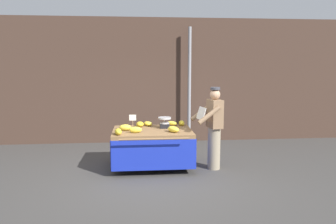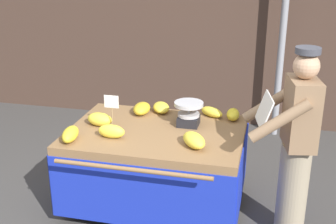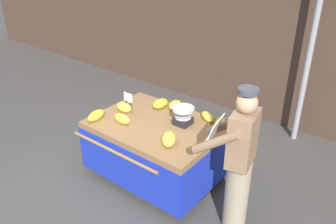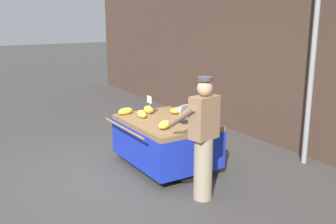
{
  "view_description": "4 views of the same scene",
  "coord_description": "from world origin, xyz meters",
  "px_view_note": "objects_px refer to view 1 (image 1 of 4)",
  "views": [
    {
      "loc": [
        -0.31,
        -6.01,
        2.15
      ],
      "look_at": [
        0.31,
        0.58,
        1.2
      ],
      "focal_mm": 34.75,
      "sensor_mm": 36.0,
      "label": 1
    },
    {
      "loc": [
        1.0,
        -3.07,
        2.46
      ],
      "look_at": [
        0.08,
        0.77,
        0.97
      ],
      "focal_mm": 47.68,
      "sensor_mm": 36.0,
      "label": 2
    },
    {
      "loc": [
        2.52,
        -2.32,
        3.02
      ],
      "look_at": [
        0.13,
        0.73,
        1.0
      ],
      "focal_mm": 37.7,
      "sensor_mm": 36.0,
      "label": 3
    },
    {
      "loc": [
        5.27,
        -2.58,
        2.49
      ],
      "look_at": [
        0.3,
        0.52,
        1.03
      ],
      "focal_mm": 41.79,
      "sensor_mm": 36.0,
      "label": 4
    }
  ],
  "objects_px": {
    "weighing_scale": "(165,123)",
    "banana_bunch_2": "(182,123)",
    "banana_bunch_4": "(173,129)",
    "banana_bunch_5": "(172,123)",
    "banana_bunch_6": "(125,128)",
    "banana_bunch_7": "(140,124)",
    "price_sign": "(133,119)",
    "street_pole": "(189,86)",
    "vendor_person": "(214,128)",
    "banana_bunch_0": "(136,130)",
    "banana_bunch_3": "(148,124)",
    "banana_bunch_1": "(118,132)",
    "banana_cart": "(152,140)"
  },
  "relations": [
    {
      "from": "weighing_scale",
      "to": "banana_bunch_2",
      "type": "relative_size",
      "value": 1.29
    },
    {
      "from": "banana_cart",
      "to": "banana_bunch_1",
      "type": "distance_m",
      "value": 0.84
    },
    {
      "from": "price_sign",
      "to": "banana_bunch_0",
      "type": "xyz_separation_m",
      "value": [
        0.06,
        -0.18,
        -0.18
      ]
    },
    {
      "from": "price_sign",
      "to": "banana_bunch_2",
      "type": "relative_size",
      "value": 1.57
    },
    {
      "from": "weighing_scale",
      "to": "banana_bunch_7",
      "type": "bearing_deg",
      "value": 160.01
    },
    {
      "from": "banana_bunch_4",
      "to": "vendor_person",
      "type": "relative_size",
      "value": 0.17
    },
    {
      "from": "banana_cart",
      "to": "banana_bunch_7",
      "type": "xyz_separation_m",
      "value": [
        -0.26,
        0.39,
        0.27
      ]
    },
    {
      "from": "banana_bunch_0",
      "to": "banana_bunch_2",
      "type": "bearing_deg",
      "value": 34.32
    },
    {
      "from": "street_pole",
      "to": "banana_bunch_4",
      "type": "relative_size",
      "value": 10.88
    },
    {
      "from": "weighing_scale",
      "to": "banana_bunch_4",
      "type": "relative_size",
      "value": 0.96
    },
    {
      "from": "weighing_scale",
      "to": "banana_bunch_2",
      "type": "distance_m",
      "value": 0.47
    },
    {
      "from": "banana_bunch_5",
      "to": "banana_bunch_6",
      "type": "distance_m",
      "value": 1.13
    },
    {
      "from": "banana_bunch_3",
      "to": "vendor_person",
      "type": "height_order",
      "value": "vendor_person"
    },
    {
      "from": "price_sign",
      "to": "banana_bunch_7",
      "type": "bearing_deg",
      "value": 72.36
    },
    {
      "from": "banana_bunch_4",
      "to": "vendor_person",
      "type": "bearing_deg",
      "value": 5.84
    },
    {
      "from": "banana_bunch_0",
      "to": "banana_bunch_7",
      "type": "distance_m",
      "value": 0.66
    },
    {
      "from": "street_pole",
      "to": "banana_bunch_4",
      "type": "xyz_separation_m",
      "value": [
        -0.7,
        -2.4,
        -0.71
      ]
    },
    {
      "from": "banana_bunch_3",
      "to": "vendor_person",
      "type": "xyz_separation_m",
      "value": [
        1.34,
        -0.68,
        0.01
      ]
    },
    {
      "from": "banana_cart",
      "to": "banana_bunch_4",
      "type": "distance_m",
      "value": 0.56
    },
    {
      "from": "weighing_scale",
      "to": "vendor_person",
      "type": "xyz_separation_m",
      "value": [
        0.99,
        -0.38,
        -0.06
      ]
    },
    {
      "from": "banana_bunch_0",
      "to": "banana_bunch_6",
      "type": "bearing_deg",
      "value": 130.26
    },
    {
      "from": "price_sign",
      "to": "banana_bunch_3",
      "type": "height_order",
      "value": "price_sign"
    },
    {
      "from": "banana_bunch_5",
      "to": "vendor_person",
      "type": "distance_m",
      "value": 1.04
    },
    {
      "from": "banana_bunch_4",
      "to": "banana_bunch_5",
      "type": "height_order",
      "value": "banana_bunch_4"
    },
    {
      "from": "street_pole",
      "to": "banana_bunch_0",
      "type": "distance_m",
      "value": 2.89
    },
    {
      "from": "banana_bunch_6",
      "to": "banana_bunch_7",
      "type": "height_order",
      "value": "banana_bunch_6"
    },
    {
      "from": "vendor_person",
      "to": "banana_bunch_3",
      "type": "bearing_deg",
      "value": 153.12
    },
    {
      "from": "banana_cart",
      "to": "banana_bunch_2",
      "type": "distance_m",
      "value": 0.85
    },
    {
      "from": "banana_bunch_5",
      "to": "banana_bunch_0",
      "type": "bearing_deg",
      "value": -137.46
    },
    {
      "from": "banana_bunch_1",
      "to": "banana_bunch_2",
      "type": "relative_size",
      "value": 1.34
    },
    {
      "from": "banana_bunch_3",
      "to": "banana_bunch_4",
      "type": "height_order",
      "value": "banana_bunch_4"
    },
    {
      "from": "banana_bunch_4",
      "to": "price_sign",
      "type": "bearing_deg",
      "value": 166.55
    },
    {
      "from": "weighing_scale",
      "to": "banana_bunch_3",
      "type": "distance_m",
      "value": 0.46
    },
    {
      "from": "street_pole",
      "to": "banana_cart",
      "type": "relative_size",
      "value": 1.91
    },
    {
      "from": "banana_bunch_1",
      "to": "banana_bunch_5",
      "type": "height_order",
      "value": "banana_bunch_1"
    },
    {
      "from": "street_pole",
      "to": "price_sign",
      "type": "relative_size",
      "value": 9.36
    },
    {
      "from": "banana_bunch_6",
      "to": "banana_bunch_7",
      "type": "relative_size",
      "value": 0.94
    },
    {
      "from": "weighing_scale",
      "to": "banana_bunch_0",
      "type": "xyz_separation_m",
      "value": [
        -0.62,
        -0.46,
        -0.06
      ]
    },
    {
      "from": "price_sign",
      "to": "banana_bunch_7",
      "type": "height_order",
      "value": "price_sign"
    },
    {
      "from": "banana_bunch_0",
      "to": "banana_bunch_1",
      "type": "distance_m",
      "value": 0.37
    },
    {
      "from": "banana_bunch_0",
      "to": "banana_bunch_2",
      "type": "height_order",
      "value": "banana_bunch_0"
    },
    {
      "from": "vendor_person",
      "to": "banana_bunch_0",
      "type": "bearing_deg",
      "value": -177.37
    },
    {
      "from": "street_pole",
      "to": "banana_bunch_6",
      "type": "bearing_deg",
      "value": -128.07
    },
    {
      "from": "banana_cart",
      "to": "banana_bunch_6",
      "type": "height_order",
      "value": "banana_bunch_6"
    },
    {
      "from": "banana_bunch_2",
      "to": "banana_bunch_4",
      "type": "distance_m",
      "value": 0.76
    },
    {
      "from": "vendor_person",
      "to": "banana_bunch_1",
      "type": "bearing_deg",
      "value": -173.73
    },
    {
      "from": "banana_bunch_4",
      "to": "banana_bunch_6",
      "type": "relative_size",
      "value": 1.14
    },
    {
      "from": "weighing_scale",
      "to": "banana_bunch_6",
      "type": "height_order",
      "value": "weighing_scale"
    },
    {
      "from": "banana_bunch_5",
      "to": "banana_bunch_2",
      "type": "bearing_deg",
      "value": -10.45
    },
    {
      "from": "banana_bunch_1",
      "to": "banana_bunch_2",
      "type": "xyz_separation_m",
      "value": [
        1.36,
        0.84,
        -0.0
      ]
    }
  ]
}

